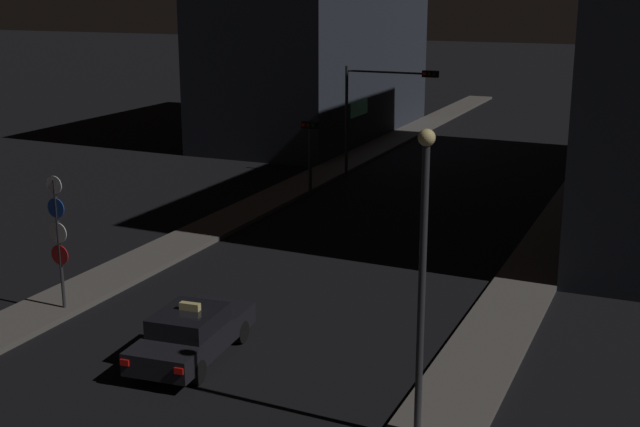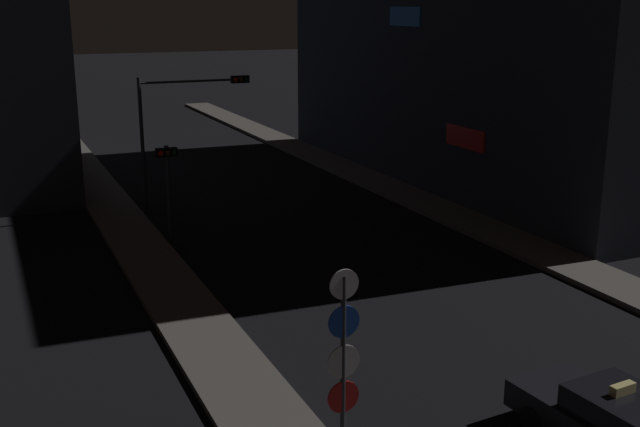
% 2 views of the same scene
% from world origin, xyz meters
% --- Properties ---
extents(sidewalk_left, '(2.08, 70.65, 0.18)m').
position_xyz_m(sidewalk_left, '(-6.57, 33.33, 0.09)').
color(sidewalk_left, '#5B5651').
rests_on(sidewalk_left, ground_plane).
extents(sidewalk_right, '(2.08, 70.65, 0.18)m').
position_xyz_m(sidewalk_right, '(6.57, 33.33, 0.09)').
color(sidewalk_right, '#5B5651').
rests_on(sidewalk_right, ground_plane).
extents(building_facade_right, '(9.52, 27.35, 17.89)m').
position_xyz_m(building_facade_right, '(12.32, 33.18, 8.94)').
color(building_facade_right, '#282D38').
rests_on(building_facade_right, ground_plane).
extents(taxi, '(2.17, 4.59, 1.62)m').
position_xyz_m(taxi, '(-0.59, 10.14, 0.74)').
color(taxi, black).
rests_on(taxi, ground_plane).
extents(traffic_light_overhead, '(4.90, 0.41, 5.85)m').
position_xyz_m(traffic_light_overhead, '(-3.48, 32.82, 4.22)').
color(traffic_light_overhead, '#2D2D33').
rests_on(traffic_light_overhead, ground_plane).
extents(traffic_light_left_kerb, '(0.80, 0.42, 3.71)m').
position_xyz_m(traffic_light_left_kerb, '(-5.28, 28.22, 2.66)').
color(traffic_light_left_kerb, '#2D2D33').
rests_on(traffic_light_left_kerb, ground_plane).
extents(sign_pole_left, '(0.64, 0.10, 4.15)m').
position_xyz_m(sign_pole_left, '(-6.00, 11.42, 2.56)').
color(sign_pole_left, '#2D2D33').
rests_on(sign_pole_left, sidewalk_left).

